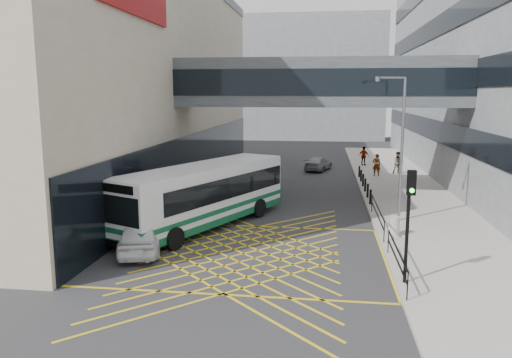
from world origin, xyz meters
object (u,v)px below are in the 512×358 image
at_px(traffic_light, 409,210).
at_px(pedestrian_c, 364,156).
at_px(car_dark, 260,180).
at_px(street_lamp, 399,140).
at_px(pedestrian_b, 398,163).
at_px(bus, 205,194).
at_px(litter_bin, 394,226).
at_px(pedestrian_a, 376,165).
at_px(car_white, 141,235).
at_px(car_silver, 318,163).

relative_size(traffic_light, pedestrian_c, 2.35).
bearing_deg(car_dark, street_lamp, 112.07).
bearing_deg(pedestrian_b, bus, -131.35).
relative_size(litter_bin, pedestrian_a, 0.50).
relative_size(bus, traffic_light, 2.79).
relative_size(bus, pedestrian_c, 6.57).
distance_m(car_dark, pedestrian_a, 10.91).
height_order(bus, pedestrian_a, bus).
relative_size(car_white, pedestrian_b, 2.59).
bearing_deg(car_silver, pedestrian_c, -132.07).
xyz_separation_m(car_silver, pedestrian_a, (4.76, -3.37, 0.43)).
relative_size(street_lamp, pedestrian_a, 4.16).
height_order(traffic_light, street_lamp, street_lamp).
bearing_deg(pedestrian_c, traffic_light, 116.93).
bearing_deg(pedestrian_c, car_silver, 60.46).
distance_m(street_lamp, pedestrian_b, 16.55).
relative_size(car_silver, pedestrian_c, 2.33).
height_order(bus, litter_bin, bus).
relative_size(car_dark, street_lamp, 0.63).
relative_size(car_dark, traffic_light, 1.15).
relative_size(litter_bin, pedestrian_b, 0.50).
bearing_deg(bus, car_white, -87.38).
xyz_separation_m(pedestrian_a, pedestrian_c, (-0.56, 6.00, -0.03)).
distance_m(car_silver, pedestrian_c, 4.97).
distance_m(traffic_light, street_lamp, 9.30).
height_order(traffic_light, pedestrian_a, traffic_light).
bearing_deg(traffic_light, car_white, 160.20).
distance_m(car_silver, street_lamp, 18.92).
xyz_separation_m(car_silver, pedestrian_c, (4.20, 2.63, 0.40)).
xyz_separation_m(bus, pedestrian_c, (9.79, 22.61, -0.69)).
height_order(car_white, pedestrian_a, pedestrian_a).
bearing_deg(bus, litter_bin, 19.21).
distance_m(traffic_light, pedestrian_a, 23.88).
relative_size(car_dark, pedestrian_a, 2.63).
height_order(litter_bin, pedestrian_c, pedestrian_c).
bearing_deg(car_dark, pedestrian_c, -146.90).
relative_size(car_silver, traffic_light, 0.99).
bearing_deg(car_white, car_silver, -122.16).
height_order(car_dark, pedestrian_c, pedestrian_c).
bearing_deg(litter_bin, traffic_light, -93.79).
height_order(car_silver, street_lamp, street_lamp).
height_order(car_white, litter_bin, car_white).
xyz_separation_m(car_dark, car_silver, (4.03, 9.83, -0.11)).
bearing_deg(pedestrian_b, car_dark, -150.87).
bearing_deg(pedestrian_c, car_dark, 84.97).
relative_size(pedestrian_a, pedestrian_c, 1.03).
xyz_separation_m(car_white, car_dark, (3.37, 14.60, -0.01)).
distance_m(car_white, car_dark, 14.98).
height_order(bus, street_lamp, street_lamp).
distance_m(car_dark, pedestrian_b, 13.27).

